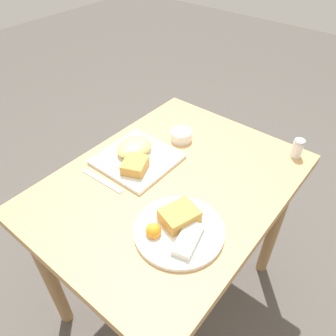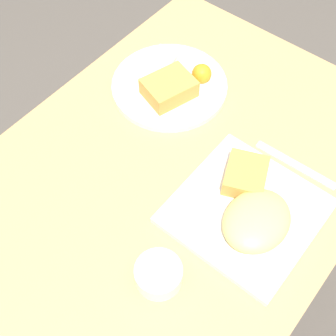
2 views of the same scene
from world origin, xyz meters
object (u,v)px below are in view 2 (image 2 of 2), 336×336
(plate_square_near, at_px, (250,210))
(sauce_ramekin, at_px, (159,274))
(plate_oval_far, at_px, (170,84))
(butter_knife, at_px, (295,165))

(plate_square_near, height_order, sauce_ramekin, plate_square_near)
(plate_square_near, xyz_separation_m, sauce_ramekin, (-0.20, 0.05, -0.00))
(plate_oval_far, relative_size, sauce_ramekin, 3.17)
(plate_oval_far, relative_size, butter_knife, 1.46)
(plate_square_near, distance_m, sauce_ramekin, 0.20)
(plate_oval_far, bearing_deg, sauce_ramekin, -143.74)
(sauce_ramekin, relative_size, butter_knife, 0.46)
(plate_square_near, height_order, butter_knife, plate_square_near)
(sauce_ramekin, distance_m, butter_knife, 0.35)
(plate_square_near, distance_m, plate_oval_far, 0.35)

